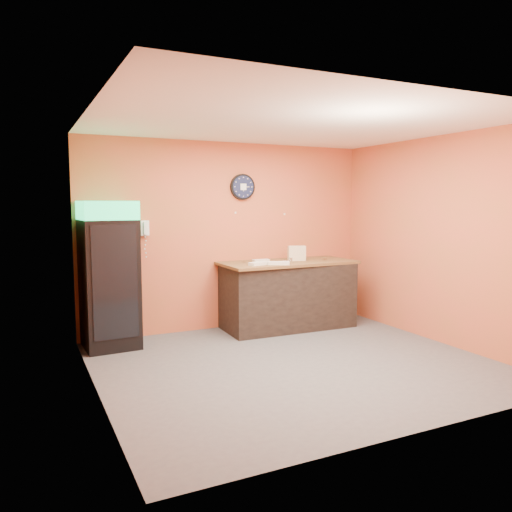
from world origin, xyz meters
TOP-DOWN VIEW (x-y plane):
  - floor at (0.00, 0.00)m, footprint 4.50×4.50m
  - back_wall at (0.00, 2.00)m, footprint 4.50×0.02m
  - left_wall at (-2.25, 0.00)m, footprint 0.02×4.00m
  - right_wall at (2.25, 0.00)m, footprint 0.02×4.00m
  - ceiling at (0.00, 0.00)m, footprint 4.50×4.00m
  - beverage_cooler at (-1.85, 1.61)m, footprint 0.71×0.72m
  - prep_counter at (0.77, 1.57)m, footprint 1.98×0.92m
  - wall_clock at (0.21, 1.97)m, footprint 0.39×0.06m
  - wall_phone at (-1.30, 1.95)m, footprint 0.11×0.10m
  - butcher_paper at (0.77, 1.57)m, footprint 2.06×0.95m
  - sub_roll_stack at (0.93, 1.57)m, footprint 0.28×0.15m
  - wrapped_sandwich_left at (0.18, 1.34)m, footprint 0.33×0.20m
  - wrapped_sandwich_mid at (0.46, 1.27)m, footprint 0.33×0.25m
  - wrapped_sandwich_right at (0.38, 1.70)m, footprint 0.25×0.10m
  - kitchen_tool at (0.82, 1.56)m, footprint 0.06×0.06m

SIDE VIEW (x-z plane):
  - floor at x=0.00m, z-range 0.00..0.00m
  - prep_counter at x=0.77m, z-range 0.00..0.98m
  - beverage_cooler at x=-1.85m, z-range -0.02..1.90m
  - butcher_paper at x=0.77m, z-range 0.98..1.02m
  - wrapped_sandwich_right at x=0.38m, z-range 1.02..1.05m
  - wrapped_sandwich_mid at x=0.46m, z-range 1.02..1.06m
  - wrapped_sandwich_left at x=0.18m, z-range 1.02..1.06m
  - kitchen_tool at x=0.82m, z-range 1.02..1.08m
  - sub_roll_stack at x=0.93m, z-range 1.02..1.24m
  - back_wall at x=0.00m, z-range 0.00..2.80m
  - left_wall at x=-2.25m, z-range 0.00..2.80m
  - right_wall at x=2.25m, z-range 0.00..2.80m
  - wall_phone at x=-1.30m, z-range 1.45..1.65m
  - wall_clock at x=0.21m, z-range 1.94..2.34m
  - ceiling at x=0.00m, z-range 2.79..2.81m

